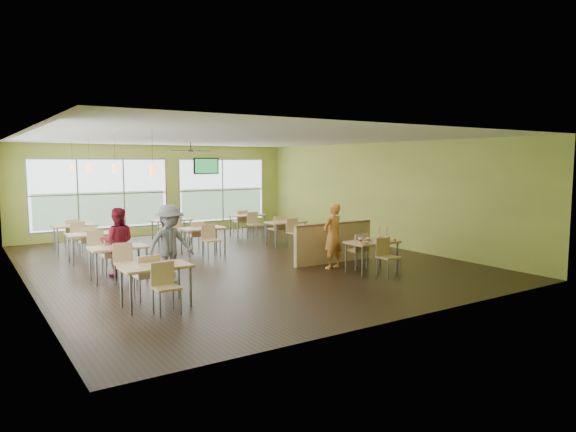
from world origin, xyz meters
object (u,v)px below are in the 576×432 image
object	(u,v)px
man_plaid	(333,236)
food_basket	(382,238)
main_table	(372,246)
half_wall_divider	(334,243)

from	to	relation	value
man_plaid	food_basket	xyz separation A→B (m)	(0.90, -0.78, -0.03)
main_table	food_basket	bearing A→B (deg)	12.34
half_wall_divider	man_plaid	world-z (taller)	man_plaid
food_basket	man_plaid	bearing A→B (deg)	139.04
main_table	man_plaid	xyz separation A→B (m)	(-0.48, 0.87, 0.18)
half_wall_divider	food_basket	bearing A→B (deg)	-72.74
half_wall_divider	food_basket	world-z (taller)	half_wall_divider
main_table	half_wall_divider	size ratio (longest dim) A/B	0.63
food_basket	half_wall_divider	bearing A→B (deg)	107.26
man_plaid	half_wall_divider	bearing A→B (deg)	-141.07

